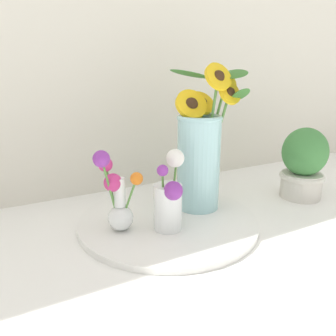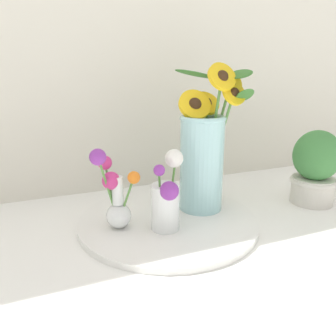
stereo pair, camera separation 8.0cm
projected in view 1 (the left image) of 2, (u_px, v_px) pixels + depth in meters
name	position (u px, v px, depth m)	size (l,w,h in m)	color
ground_plane	(177.00, 234.00, 0.79)	(6.00, 6.00, 0.00)	white
serving_tray	(168.00, 220.00, 0.84)	(0.46, 0.46, 0.02)	white
mason_jar_sunflowers	(200.00, 152.00, 0.87)	(0.19, 0.20, 0.39)	#9ED1D6
vase_small_center	(169.00, 198.00, 0.76)	(0.09, 0.09, 0.19)	white
vase_bulb_right	(117.00, 197.00, 0.75)	(0.11, 0.09, 0.20)	white
potted_plant	(304.00, 163.00, 0.99)	(0.13, 0.13, 0.22)	beige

